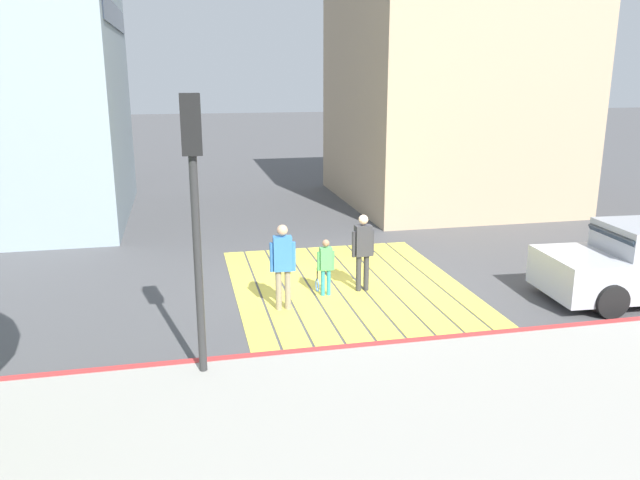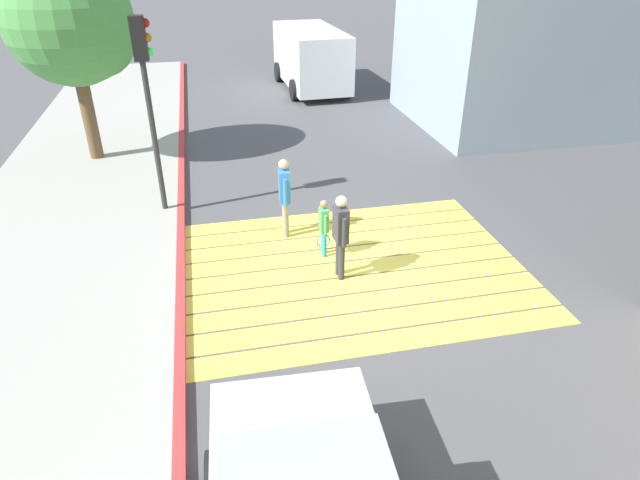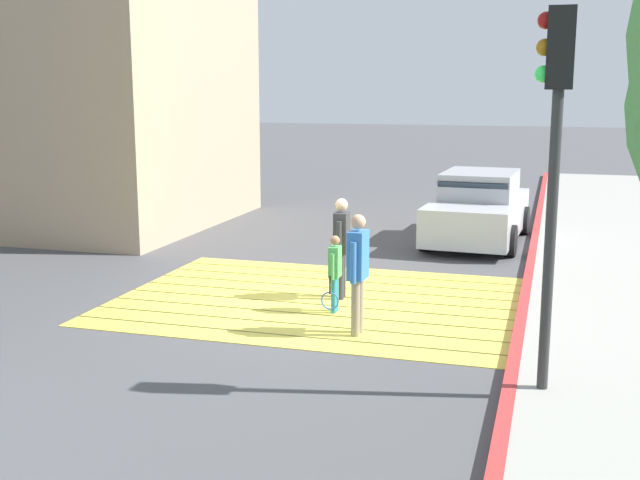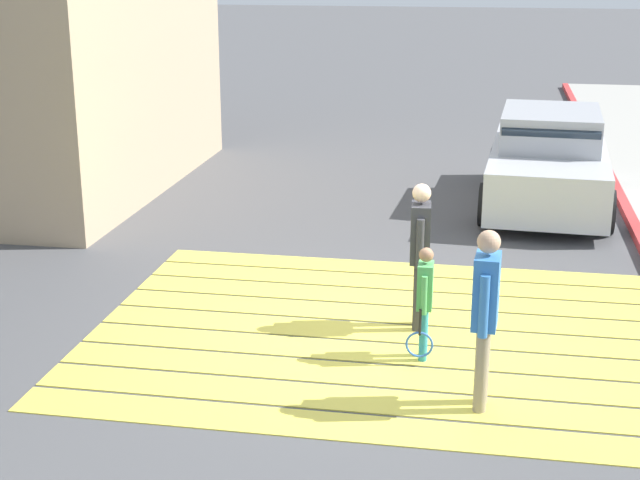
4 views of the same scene
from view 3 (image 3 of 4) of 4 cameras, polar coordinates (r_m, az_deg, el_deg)
ground_plane at (r=13.03m, az=-0.19°, el=-4.34°), size 120.00×120.00×0.00m
crosswalk_stripes at (r=13.03m, az=-0.19°, el=-4.31°), size 6.40×4.90×0.01m
curb_painted at (r=12.51m, az=14.27°, el=-5.04°), size 0.16×40.00×0.13m
building_far_south at (r=21.57m, az=-18.08°, el=12.20°), size 8.00×7.04×8.21m
car_parked_near_curb at (r=18.12m, az=11.23°, el=2.16°), size 2.17×4.39×1.57m
traffic_light_corner at (r=8.80m, az=16.41°, el=7.91°), size 0.39×0.28×4.24m
pedestrian_adult_lead at (r=12.93m, az=1.54°, el=-0.07°), size 0.24×0.49×1.66m
pedestrian_adult_trailing at (r=11.03m, az=2.72°, el=-1.84°), size 0.24×0.50×1.72m
pedestrian_child_with_racket at (r=12.17m, az=1.05°, el=-2.17°), size 0.28×0.37×1.21m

